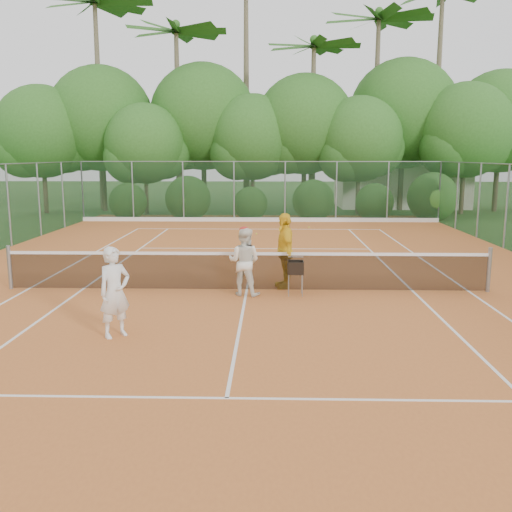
{
  "coord_description": "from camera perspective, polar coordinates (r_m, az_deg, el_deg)",
  "views": [
    {
      "loc": [
        0.61,
        -13.8,
        3.34
      ],
      "look_at": [
        0.27,
        -1.2,
        1.1
      ],
      "focal_mm": 40.0,
      "sensor_mm": 36.0,
      "label": 1
    }
  ],
  "objects": [
    {
      "name": "ball_hopper",
      "position": [
        13.62,
        3.98,
        -1.22
      ],
      "size": [
        0.36,
        0.36,
        0.83
      ],
      "rotation": [
        0.0,
        0.0,
        -0.26
      ],
      "color": "gray",
      "rests_on": "clay_court"
    },
    {
      "name": "stray_ball_c",
      "position": [
        24.11,
        0.04,
        2.24
      ],
      "size": [
        0.07,
        0.07,
        0.07
      ],
      "primitive_type": "sphere",
      "color": "#D0D431",
      "rests_on": "clay_court"
    },
    {
      "name": "stray_ball_b",
      "position": [
        26.47,
        5.31,
        2.89
      ],
      "size": [
        0.07,
        0.07,
        0.07
      ],
      "primitive_type": "sphere",
      "color": "#C5DA32",
      "rests_on": "clay_court"
    },
    {
      "name": "club_building",
      "position": [
        38.76,
        14.17,
        7.04
      ],
      "size": [
        8.0,
        5.0,
        3.0
      ],
      "primitive_type": "cube",
      "color": "beige",
      "rests_on": "ground"
    },
    {
      "name": "tropical_treeline",
      "position": [
        34.07,
        3.02,
        13.04
      ],
      "size": [
        32.1,
        8.49,
        15.03
      ],
      "color": "brown",
      "rests_on": "ground"
    },
    {
      "name": "fence_back",
      "position": [
        28.86,
        0.35,
        6.45
      ],
      "size": [
        18.07,
        0.07,
        3.0
      ],
      "color": "#19381E",
      "rests_on": "clay_court"
    },
    {
      "name": "tennis_net",
      "position": [
        14.09,
        -0.95,
        -1.42
      ],
      "size": [
        11.97,
        0.1,
        1.1
      ],
      "color": "gray",
      "rests_on": "clay_court"
    },
    {
      "name": "ground",
      "position": [
        14.21,
        -0.94,
        -3.52
      ],
      "size": [
        120.0,
        120.0,
        0.0
      ],
      "primitive_type": "plane",
      "color": "#264C1B",
      "rests_on": "ground"
    },
    {
      "name": "player_center_grp",
      "position": [
        13.57,
        -1.19,
        -0.53
      ],
      "size": [
        0.93,
        0.81,
        1.66
      ],
      "color": "white",
      "rests_on": "clay_court"
    },
    {
      "name": "clay_court",
      "position": [
        14.2,
        -0.94,
        -3.48
      ],
      "size": [
        18.0,
        36.0,
        0.02
      ],
      "primitive_type": "cube",
      "color": "#C4692D",
      "rests_on": "ground"
    },
    {
      "name": "court_markings",
      "position": [
        14.2,
        -0.94,
        -3.43
      ],
      "size": [
        11.03,
        23.83,
        0.01
      ],
      "color": "white",
      "rests_on": "clay_court"
    },
    {
      "name": "player_white",
      "position": [
        10.76,
        -13.95,
        -3.53
      ],
      "size": [
        0.72,
        0.72,
        1.68
      ],
      "primitive_type": "imported",
      "rotation": [
        0.0,
        0.0,
        0.76
      ],
      "color": "white",
      "rests_on": "clay_court"
    },
    {
      "name": "player_yellow",
      "position": [
        14.33,
        2.89,
        0.54
      ],
      "size": [
        0.64,
        1.17,
        1.9
      ],
      "primitive_type": "imported",
      "rotation": [
        0.0,
        0.0,
        -1.4
      ],
      "color": "yellow",
      "rests_on": "clay_court"
    },
    {
      "name": "stray_ball_a",
      "position": [
        24.64,
        -1.46,
        2.4
      ],
      "size": [
        0.07,
        0.07,
        0.07
      ],
      "primitive_type": "sphere",
      "color": "#B5D230",
      "rests_on": "clay_court"
    }
  ]
}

